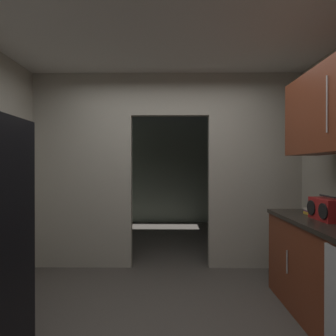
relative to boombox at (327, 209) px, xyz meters
name	(u,v)px	position (x,y,z in m)	size (l,w,h in m)	color
kitchen_overhead_slab	(165,32)	(-1.45, 0.19, 1.67)	(4.02, 7.25, 0.06)	silver
kitchen_partition	(166,164)	(-1.46, 1.33, 0.41)	(3.62, 0.12, 2.63)	#ADA899
adjoining_room_shell	(168,169)	(-1.45, 3.43, 0.33)	(3.62, 3.13, 2.63)	gray
boombox	(327,209)	(0.00, 0.00, 0.00)	(0.18, 0.34, 0.22)	maroon
book_stack	(312,212)	(0.02, 0.30, -0.07)	(0.13, 0.17, 0.06)	gold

